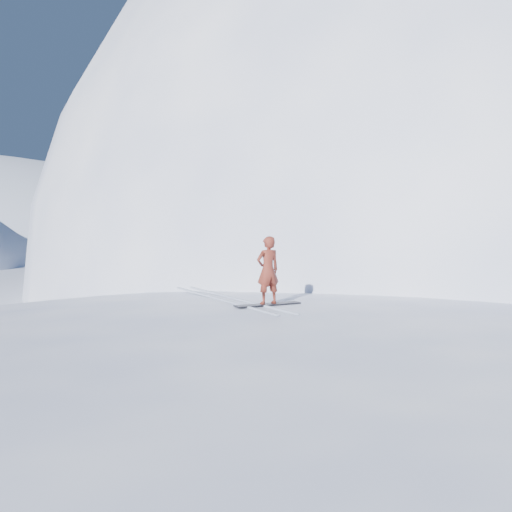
% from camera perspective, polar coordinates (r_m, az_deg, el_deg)
% --- Properties ---
extents(ground, '(400.00, 400.00, 0.00)m').
position_cam_1_polar(ground, '(10.99, 7.59, -19.77)').
color(ground, white).
rests_on(ground, ground).
extents(near_ridge, '(36.00, 28.00, 4.80)m').
position_cam_1_polar(near_ridge, '(13.95, 6.35, -14.75)').
color(near_ridge, white).
rests_on(near_ridge, ground).
extents(summit_peak, '(60.00, 56.00, 56.00)m').
position_cam_1_polar(summit_peak, '(44.08, 20.28, -2.72)').
color(summit_peak, white).
rests_on(summit_peak, ground).
extents(peak_shoulder, '(28.00, 24.00, 18.00)m').
position_cam_1_polar(peak_shoulder, '(32.76, 9.53, -4.49)').
color(peak_shoulder, white).
rests_on(peak_shoulder, ground).
extents(wind_bumps, '(16.00, 14.40, 1.00)m').
position_cam_1_polar(wind_bumps, '(12.66, 1.14, -16.61)').
color(wind_bumps, white).
rests_on(wind_bumps, ground).
extents(snowboard, '(1.68, 0.64, 0.03)m').
position_cam_1_polar(snowboard, '(13.41, 1.19, -4.85)').
color(snowboard, black).
rests_on(snowboard, near_ridge).
extents(snowboarder, '(0.64, 0.49, 1.58)m').
position_cam_1_polar(snowboarder, '(13.33, 1.20, -1.42)').
color(snowboarder, maroon).
rests_on(snowboarder, snowboard).
extents(board_tracks, '(1.73, 5.89, 0.04)m').
position_cam_1_polar(board_tracks, '(14.53, -2.93, -4.23)').
color(board_tracks, silver).
rests_on(board_tracks, ground).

